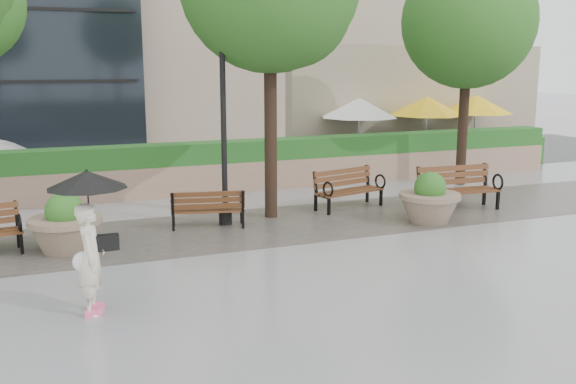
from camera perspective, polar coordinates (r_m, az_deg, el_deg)
name	(u,v)px	position (r m, az deg, el deg)	size (l,w,h in m)	color
ground	(259,275)	(10.68, -2.56, -7.40)	(100.00, 100.00, 0.00)	gray
cobble_strip	(212,231)	(13.43, -6.77, -3.46)	(28.00, 3.20, 0.01)	#383330
hedge_wall	(172,170)	(17.10, -10.29, 1.95)	(24.00, 0.80, 1.35)	#9B7B64
cafe_wall	(419,103)	(23.41, 11.61, 7.74)	(10.00, 0.60, 4.00)	tan
cafe_hedge	(442,156)	(21.47, 13.53, 3.17)	(8.00, 0.50, 0.90)	#1E531B
asphalt_street	(147,171)	(21.10, -12.41, 1.84)	(40.00, 7.00, 0.00)	black
bench_2	(208,216)	(13.67, -7.12, -2.17)	(1.62, 0.92, 0.82)	brown
bench_3	(349,197)	(15.38, 5.42, -0.46)	(1.85, 1.11, 0.93)	brown
bench_4	(458,197)	(15.67, 14.88, -0.47)	(1.96, 0.87, 1.03)	brown
planter_left	(66,229)	(12.51, -19.16, -3.10)	(1.34, 1.34, 1.12)	#7F6B56
planter_right	(429,203)	(14.33, 12.45, -0.93)	(1.33, 1.33, 1.12)	#7F6B56
lamppost	(224,141)	(13.61, -5.72, 4.55)	(0.28, 0.28, 4.13)	black
tree_2	(471,26)	(18.97, 15.97, 13.98)	(3.71, 3.66, 6.36)	black
patio_umb_white	(359,108)	(20.74, 6.36, 7.41)	(2.50, 2.50, 2.30)	black
patio_umb_yellow_a	(427,106)	(21.93, 12.25, 7.44)	(2.50, 2.50, 2.30)	black
patio_umb_yellow_b	(476,105)	(23.20, 16.36, 7.45)	(2.50, 2.50, 2.30)	black
pedestrian	(90,228)	(9.22, -17.23, -3.07)	(1.09, 1.09, 2.01)	beige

